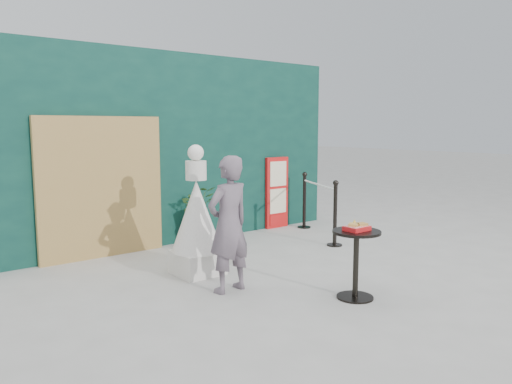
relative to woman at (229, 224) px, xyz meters
The scene contains 10 objects.
ground 1.31m from the woman, 33.56° to the right, with size 60.00×60.00×0.00m, color #ADAAA5.
back_wall 2.81m from the woman, 70.97° to the left, with size 6.00×0.30×3.00m, color #0A2D29.
bamboo_fence 2.42m from the woman, 102.36° to the left, with size 1.80×0.08×2.00m, color tan.
woman is the anchor object (origin of this frame).
menu_board 3.66m from the woman, 40.37° to the left, with size 0.50×0.07×1.30m.
statue 0.80m from the woman, 84.50° to the left, with size 0.64×0.64×1.64m.
cafe_table 1.43m from the woman, 48.33° to the right, with size 0.52×0.52×0.75m.
food_basket 1.41m from the woman, 48.20° to the right, with size 0.26×0.19×0.11m.
planter 2.30m from the woman, 66.91° to the left, with size 0.55×0.48×0.93m.
stanchion_barrier 3.19m from the woman, 25.80° to the left, with size 0.84×1.54×1.03m.
Camera 1 is at (-4.07, -3.87, 1.86)m, focal length 35.00 mm.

